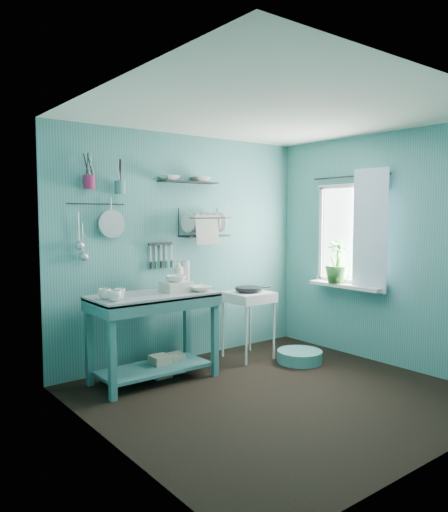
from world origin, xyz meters
TOP-DOWN VIEW (x-y plane):
  - floor at (0.00, 0.00)m, footprint 3.20×3.20m
  - ceiling at (0.00, 0.00)m, footprint 3.20×3.20m
  - wall_back at (0.00, 1.50)m, footprint 3.20×0.00m
  - wall_front at (0.00, -1.50)m, footprint 3.20×0.00m
  - wall_left at (-1.60, 0.00)m, footprint 0.00×3.00m
  - wall_right at (1.60, 0.00)m, footprint 0.00×3.00m
  - work_counter at (-0.68, 1.03)m, footprint 1.29×0.79m
  - mug_left at (-1.16, 0.87)m, footprint 0.12×0.12m
  - mug_mid at (-1.06, 0.97)m, footprint 0.14×0.14m
  - mug_right at (-1.18, 1.03)m, footprint 0.17×0.17m
  - wash_tub at (-0.43, 1.01)m, footprint 0.28×0.22m
  - tub_bowl at (-0.43, 1.01)m, footprint 0.20×0.19m
  - soap_bottle at (-0.26, 1.23)m, footprint 0.11×0.12m
  - water_bottle at (-0.16, 1.25)m, footprint 0.09×0.09m
  - counter_bowl at (-0.23, 0.88)m, footprint 0.22×0.22m
  - hotplate_stand at (0.56, 1.06)m, footprint 0.54×0.54m
  - frying_pan at (0.56, 1.06)m, footprint 0.30×0.30m
  - knife_strip at (-0.33, 1.47)m, footprint 0.32×0.06m
  - dish_rack at (0.17, 1.37)m, footprint 0.56×0.27m
  - upper_shelf at (-0.01, 1.40)m, footprint 0.70×0.20m
  - shelf_bowl_left at (-0.26, 1.40)m, footprint 0.23×0.23m
  - shelf_bowl_right at (0.15, 1.40)m, footprint 0.26×0.26m
  - utensil_cup_magenta at (-1.14, 1.42)m, footprint 0.11×0.11m
  - utensil_cup_teal at (-0.82, 1.42)m, footprint 0.11×0.11m
  - colander at (-0.90, 1.45)m, footprint 0.28×0.03m
  - ladle_outer at (-1.24, 1.46)m, footprint 0.01×0.01m
  - ladle_inner at (-1.20, 1.46)m, footprint 0.01×0.01m
  - hook_rail at (-1.05, 1.47)m, footprint 0.60×0.01m
  - window_glass at (1.59, 0.45)m, footprint 0.00×1.10m
  - windowsill at (1.50, 0.45)m, footprint 0.16×0.95m
  - curtain at (1.52, 0.15)m, footprint 0.00×1.35m
  - curtain_rod at (1.54, 0.45)m, footprint 0.02×1.05m
  - potted_plant at (1.50, 0.57)m, footprint 0.30×0.30m
  - storage_tin_large at (-0.58, 1.08)m, footprint 0.18×0.18m
  - storage_tin_small at (-0.38, 1.11)m, footprint 0.15×0.15m
  - floor_basin at (0.89, 0.57)m, footprint 0.49×0.49m

SIDE VIEW (x-z plane):
  - floor at x=0.00m, z-range 0.00..0.00m
  - floor_basin at x=0.89m, z-range 0.00..0.13m
  - storage_tin_small at x=-0.38m, z-range 0.00..0.20m
  - storage_tin_large at x=-0.58m, z-range 0.00..0.22m
  - hotplate_stand at x=0.56m, z-range 0.00..0.75m
  - work_counter at x=-0.68m, z-range 0.00..0.86m
  - frying_pan at x=0.56m, z-range 0.77..0.81m
  - windowsill at x=1.50m, z-range 0.79..0.83m
  - counter_bowl at x=-0.23m, z-range 0.86..0.91m
  - mug_mid at x=-1.06m, z-range 0.86..0.95m
  - mug_left at x=-1.16m, z-range 0.86..0.95m
  - mug_right at x=-1.18m, z-range 0.86..0.95m
  - wash_tub at x=-0.43m, z-range 0.86..0.96m
  - tub_bowl at x=-0.43m, z-range 0.96..1.02m
  - water_bottle at x=-0.16m, z-range 0.86..1.14m
  - soap_bottle at x=-0.26m, z-range 0.86..1.16m
  - potted_plant at x=1.50m, z-range 0.83..1.32m
  - wall_back at x=0.00m, z-range -0.35..2.85m
  - wall_front at x=0.00m, z-range -0.35..2.85m
  - wall_left at x=-1.60m, z-range -0.25..2.75m
  - wall_right at x=1.60m, z-range -0.25..2.75m
  - knife_strip at x=-0.33m, z-range 1.29..1.32m
  - ladle_inner at x=-1.20m, z-range 1.24..1.54m
  - window_glass at x=1.59m, z-range 0.85..1.95m
  - curtain at x=1.52m, z-range 0.77..2.12m
  - ladle_outer at x=-1.24m, z-range 1.35..1.65m
  - colander at x=-0.90m, z-range 1.39..1.67m
  - dish_rack at x=0.17m, z-range 1.38..1.70m
  - hook_rail at x=-1.05m, z-range 1.72..1.73m
  - utensil_cup_teal at x=-0.82m, z-range 1.83..1.96m
  - utensil_cup_magenta at x=-1.14m, z-range 1.87..2.00m
  - upper_shelf at x=-0.01m, z-range 1.97..1.98m
  - shelf_bowl_left at x=-0.26m, z-range 2.01..2.06m
  - shelf_bowl_right at x=0.15m, z-range 2.02..2.08m
  - curtain_rod at x=1.54m, z-range 2.04..2.06m
  - ceiling at x=0.00m, z-range 2.50..2.50m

